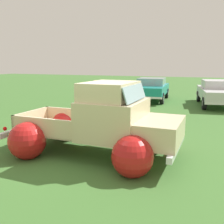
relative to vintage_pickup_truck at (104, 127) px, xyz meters
name	(u,v)px	position (x,y,z in m)	size (l,w,h in m)	color
ground_plane	(91,153)	(-0.39, 0.00, -0.76)	(80.00, 80.00, 0.00)	#3D6B2D
vintage_pickup_truck	(104,127)	(0.00, 0.00, 0.00)	(4.64, 2.81, 1.96)	black
show_car_0	(151,88)	(-1.22, 10.38, 0.03)	(2.26, 4.50, 1.43)	black
show_car_1	(218,92)	(2.78, 9.67, 0.03)	(2.61, 4.83, 1.43)	black
spectator_0	(95,99)	(-1.80, 3.20, 0.23)	(0.53, 0.43, 1.72)	#4C4742
lane_cone_0	(99,119)	(-1.34, 2.59, -0.45)	(0.36, 0.36, 0.63)	black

